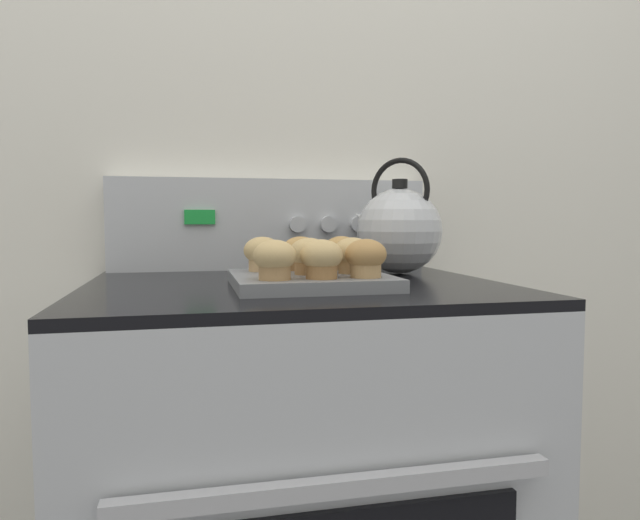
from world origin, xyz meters
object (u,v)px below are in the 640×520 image
(muffin_r0_c1, at_px, (321,258))
(muffin_r0_c2, at_px, (366,258))
(muffin_r1_c2, at_px, (353,255))
(muffin_r2_c0, at_px, (262,253))
(muffin_pan, at_px, (310,280))
(muffin_r1_c1, at_px, (309,256))
(stove_range, at_px, (295,513))
(tea_kettle, at_px, (399,229))
(muffin_r2_c2, at_px, (341,252))
(muffin_r0_c0, at_px, (275,259))
(muffin_r2_c1, at_px, (301,253))

(muffin_r0_c1, xyz_separation_m, muffin_r0_c2, (0.08, 0.00, 0.00))
(muffin_r0_c2, bearing_deg, muffin_r1_c2, 90.28)
(muffin_r2_c0, bearing_deg, muffin_r0_c1, -63.87)
(muffin_pan, height_order, muffin_r0_c2, muffin_r0_c2)
(muffin_r1_c1, relative_size, muffin_r2_c0, 1.00)
(stove_range, xyz_separation_m, muffin_r2_c0, (-0.06, 0.01, 0.51))
(tea_kettle, bearing_deg, muffin_r0_c1, -130.93)
(muffin_r2_c0, bearing_deg, muffin_r1_c1, -47.63)
(muffin_r0_c1, xyz_separation_m, muffin_r2_c0, (-0.08, 0.16, 0.00))
(muffin_r1_c2, bearing_deg, muffin_r2_c2, 89.59)
(muffin_r0_c2, relative_size, muffin_r1_c1, 1.00)
(muffin_pan, xyz_separation_m, tea_kettle, (0.24, 0.20, 0.09))
(muffin_pan, distance_m, muffin_r1_c1, 0.04)
(muffin_r1_c1, xyz_separation_m, muffin_r2_c2, (0.08, 0.08, 0.00))
(stove_range, height_order, muffin_r0_c1, muffin_r0_c1)
(muffin_r0_c1, relative_size, muffin_r1_c1, 1.00)
(stove_range, bearing_deg, muffin_r0_c0, -111.67)
(stove_range, relative_size, muffin_r1_c1, 12.91)
(muffin_pan, bearing_deg, muffin_r2_c2, 44.83)
(muffin_r1_c2, relative_size, muffin_r2_c2, 1.00)
(muffin_pan, relative_size, muffin_r0_c1, 3.87)
(muffin_r0_c0, distance_m, muffin_r0_c2, 0.16)
(muffin_r1_c2, relative_size, muffin_r2_c0, 1.00)
(muffin_r1_c1, bearing_deg, muffin_r0_c1, -86.74)
(muffin_r0_c1, xyz_separation_m, muffin_r2_c2, (0.08, 0.16, 0.00))
(muffin_r1_c2, height_order, tea_kettle, tea_kettle)
(muffin_r2_c2, bearing_deg, muffin_r0_c0, -134.08)
(muffin_r0_c2, xyz_separation_m, tea_kettle, (0.16, 0.27, 0.04))
(muffin_r0_c0, distance_m, tea_kettle, 0.42)
(muffin_r0_c0, relative_size, muffin_r1_c1, 1.00)
(muffin_r0_c1, distance_m, muffin_r2_c0, 0.18)
(muffin_r0_c2, bearing_deg, tea_kettle, 59.27)
(stove_range, height_order, muffin_r2_c1, muffin_r2_c1)
(muffin_r0_c1, bearing_deg, muffin_r0_c2, 2.25)
(muffin_r1_c2, relative_size, tea_kettle, 0.28)
(muffin_pan, bearing_deg, muffin_r2_c0, 133.72)
(muffin_pan, xyz_separation_m, muffin_r0_c2, (0.08, -0.08, 0.04))
(muffin_pan, distance_m, muffin_r1_c2, 0.09)
(muffin_pan, relative_size, muffin_r2_c2, 3.87)
(muffin_r2_c1, bearing_deg, tea_kettle, 25.72)
(muffin_r1_c1, bearing_deg, stove_range, 100.84)
(muffin_pan, distance_m, muffin_r2_c0, 0.12)
(muffin_pan, height_order, tea_kettle, tea_kettle)
(muffin_r0_c2, height_order, muffin_r2_c1, same)
(muffin_r1_c1, xyz_separation_m, muffin_r2_c1, (0.00, 0.08, 0.00))
(muffin_r1_c1, bearing_deg, muffin_r0_c0, -133.18)
(muffin_r0_c2, height_order, muffin_r1_c1, same)
(muffin_r1_c2, bearing_deg, muffin_r0_c1, -134.11)
(muffin_r1_c1, relative_size, muffin_r1_c2, 1.00)
(muffin_r0_c0, distance_m, muffin_r1_c2, 0.17)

